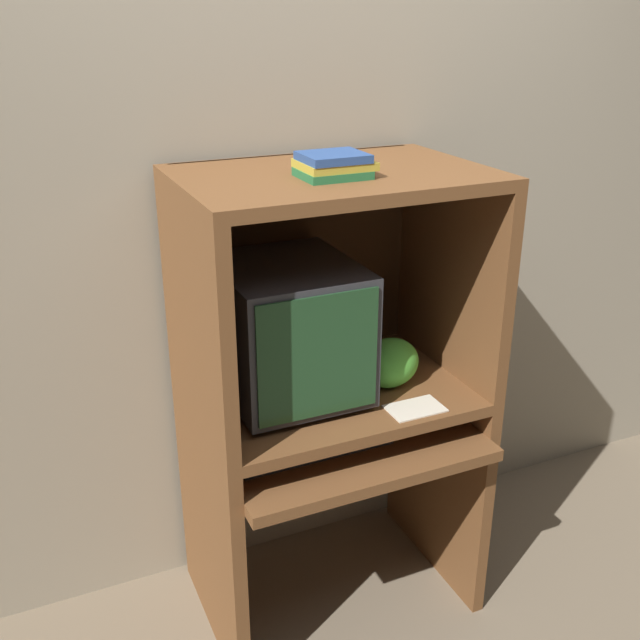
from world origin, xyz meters
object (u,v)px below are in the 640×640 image
(crt_monitor, at_px, (288,329))
(book_stack, at_px, (334,165))
(snack_bag, at_px, (389,363))
(mouse, at_px, (403,422))
(keyboard, at_px, (313,446))

(crt_monitor, distance_m, book_stack, 0.51)
(snack_bag, relative_size, book_stack, 1.00)
(crt_monitor, relative_size, mouse, 6.48)
(book_stack, bearing_deg, crt_monitor, 136.84)
(mouse, height_order, book_stack, book_stack)
(mouse, height_order, snack_bag, snack_bag)
(keyboard, height_order, snack_bag, snack_bag)
(crt_monitor, xyz_separation_m, mouse, (0.32, -0.15, -0.31))
(mouse, xyz_separation_m, snack_bag, (-0.02, 0.07, 0.18))
(keyboard, height_order, mouse, mouse)
(snack_bag, bearing_deg, mouse, -74.78)
(crt_monitor, xyz_separation_m, snack_bag, (0.30, -0.08, -0.13))
(crt_monitor, relative_size, snack_bag, 2.34)
(keyboard, bearing_deg, mouse, 1.42)
(mouse, bearing_deg, snack_bag, 105.22)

